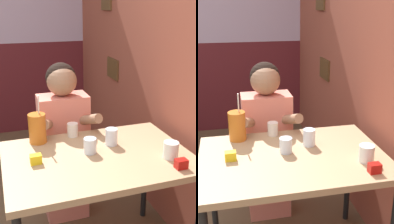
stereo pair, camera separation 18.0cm
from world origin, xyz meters
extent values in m
cube|color=#9E4C38|center=(1.48, 1.37, 1.35)|extent=(0.06, 4.74, 2.70)
cube|color=brown|center=(1.44, 1.68, 0.95)|extent=(0.02, 0.26, 0.19)
cube|color=tan|center=(0.86, 0.40, 0.73)|extent=(1.03, 0.72, 0.04)
cylinder|color=black|center=(0.38, 0.72, 0.35)|extent=(0.04, 0.04, 0.71)
cylinder|color=black|center=(1.33, 0.72, 0.35)|extent=(0.04, 0.04, 0.71)
cube|color=#EA7F6B|center=(0.78, 0.92, 0.22)|extent=(0.31, 0.20, 0.45)
cube|color=#EA7F6B|center=(0.78, 0.92, 0.70)|extent=(0.34, 0.20, 0.50)
sphere|color=black|center=(0.78, 0.95, 1.07)|extent=(0.21, 0.21, 0.21)
sphere|color=#9E7051|center=(0.78, 0.92, 1.05)|extent=(0.20, 0.20, 0.20)
cylinder|color=#9E7051|center=(0.65, 0.78, 0.81)|extent=(0.14, 0.27, 0.15)
cylinder|color=#9E7051|center=(0.92, 0.78, 0.81)|extent=(0.14, 0.27, 0.15)
cylinder|color=#C6661E|center=(0.57, 0.68, 0.83)|extent=(0.10, 0.10, 0.18)
cylinder|color=white|center=(0.59, 0.68, 0.97)|extent=(0.01, 0.04, 0.14)
cylinder|color=silver|center=(0.98, 0.50, 0.80)|extent=(0.07, 0.07, 0.10)
cylinder|color=silver|center=(1.22, 0.25, 0.79)|extent=(0.08, 0.08, 0.09)
cylinder|color=silver|center=(0.79, 0.70, 0.79)|extent=(0.07, 0.07, 0.09)
cylinder|color=silver|center=(0.83, 0.44, 0.79)|extent=(0.07, 0.07, 0.09)
cube|color=#B7140F|center=(1.21, 0.13, 0.77)|extent=(0.06, 0.04, 0.05)
cube|color=yellow|center=(0.52, 0.41, 0.77)|extent=(0.06, 0.04, 0.05)
camera|label=1|loc=(0.36, -1.07, 1.54)|focal=50.00mm
camera|label=2|loc=(0.53, -1.12, 1.54)|focal=50.00mm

